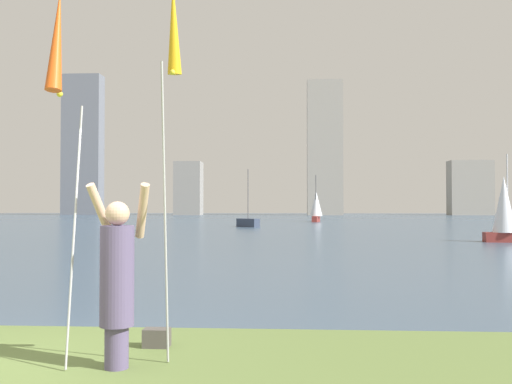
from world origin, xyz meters
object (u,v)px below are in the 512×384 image
object	(u,v)px
kite_flag_left	(58,50)
bag	(157,338)
sailboat_2	(316,206)
sailboat_6	(248,222)
person	(117,276)
sailboat_5	(505,211)
kite_flag_right	(173,38)

from	to	relation	value
kite_flag_left	bag	distance (m)	3.41
sailboat_2	sailboat_6	world-z (taller)	sailboat_2
bag	sailboat_2	world-z (taller)	sailboat_2
sailboat_2	kite_flag_left	bearing A→B (deg)	-95.08
bag	sailboat_6	world-z (taller)	sailboat_6
person	kite_flag_left	world-z (taller)	kite_flag_left
person	sailboat_2	world-z (taller)	sailboat_2
sailboat_5	sailboat_2	bearing A→B (deg)	102.49
kite_flag_left	kite_flag_right	size ratio (longest dim) A/B	0.91
sailboat_6	kite_flag_left	bearing A→B (deg)	-88.38
person	kite_flag_right	size ratio (longest dim) A/B	0.45
kite_flag_right	sailboat_2	world-z (taller)	sailboat_2
sailboat_2	sailboat_6	xyz separation A→B (m)	(-5.94, -14.61, -1.26)
sailboat_2	sailboat_5	xyz separation A→B (m)	(7.22, -32.60, -0.20)
kite_flag_left	sailboat_6	size ratio (longest dim) A/B	0.84
kite_flag_right	sailboat_5	distance (m)	23.62
kite_flag_left	sailboat_6	world-z (taller)	sailboat_6
bag	sailboat_6	xyz separation A→B (m)	(-1.81, 38.29, 0.25)
person	sailboat_6	bearing A→B (deg)	85.52
sailboat_5	sailboat_6	distance (m)	22.31
kite_flag_left	person	bearing A→B (deg)	39.37
kite_flag_left	sailboat_6	xyz separation A→B (m)	(-1.12, 39.58, -2.83)
sailboat_2	bag	bearing A→B (deg)	-94.47
kite_flag_left	sailboat_5	distance (m)	24.79
sailboat_6	sailboat_5	bearing A→B (deg)	-53.80
kite_flag_left	kite_flag_right	world-z (taller)	kite_flag_right
kite_flag_right	sailboat_5	size ratio (longest dim) A/B	1.04
sailboat_2	sailboat_6	bearing A→B (deg)	-112.13
sailboat_2	sailboat_6	size ratio (longest dim) A/B	1.06
bag	sailboat_2	xyz separation A→B (m)	(4.14, 52.90, 1.52)
sailboat_6	sailboat_2	bearing A→B (deg)	67.87
kite_flag_left	sailboat_6	distance (m)	39.70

